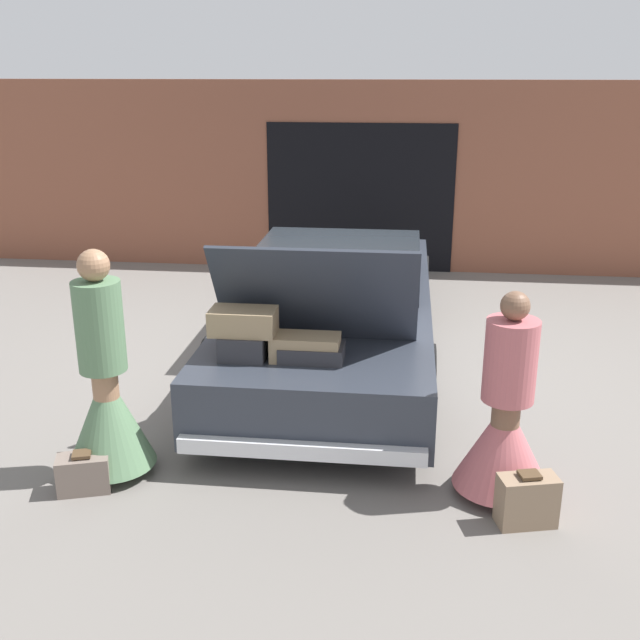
{
  "coord_description": "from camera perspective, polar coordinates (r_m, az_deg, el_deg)",
  "views": [
    {
      "loc": [
        0.71,
        -7.49,
        2.96
      ],
      "look_at": [
        0.0,
        -1.42,
        0.89
      ],
      "focal_mm": 42.0,
      "sensor_mm": 36.0,
      "label": 1
    }
  ],
  "objects": [
    {
      "name": "ground_plane",
      "position": [
        8.09,
        1.18,
        -2.79
      ],
      "size": [
        40.0,
        40.0,
        0.0
      ],
      "primitive_type": "plane",
      "color": "slate"
    },
    {
      "name": "garage_wall_back",
      "position": [
        11.41,
        3.11,
        10.75
      ],
      "size": [
        12.0,
        0.14,
        2.8
      ],
      "color": "brown",
      "rests_on": "ground_plane"
    },
    {
      "name": "car",
      "position": [
        7.91,
        1.17,
        0.91
      ],
      "size": [
        2.0,
        5.26,
        1.66
      ],
      "color": "#2D333D",
      "rests_on": "ground_plane"
    },
    {
      "name": "person_left",
      "position": [
        5.82,
        -15.95,
        -5.73
      ],
      "size": [
        0.66,
        0.66,
        1.76
      ],
      "rotation": [
        0.0,
        0.0,
        -1.72
      ],
      "color": "#997051",
      "rests_on": "ground_plane"
    },
    {
      "name": "person_right",
      "position": [
        5.53,
        13.89,
        -7.85
      ],
      "size": [
        0.7,
        0.7,
        1.54
      ],
      "rotation": [
        0.0,
        0.0,
        1.78
      ],
      "color": "brown",
      "rests_on": "ground_plane"
    },
    {
      "name": "suitcase_beside_left_person",
      "position": [
        5.85,
        -17.56,
        -11.07
      ],
      "size": [
        0.42,
        0.31,
        0.31
      ],
      "color": "#75665B",
      "rests_on": "ground_plane"
    },
    {
      "name": "suitcase_beside_right_person",
      "position": [
        5.39,
        15.49,
        -13.1
      ],
      "size": [
        0.43,
        0.29,
        0.39
      ],
      "color": "#8C7259",
      "rests_on": "ground_plane"
    }
  ]
}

